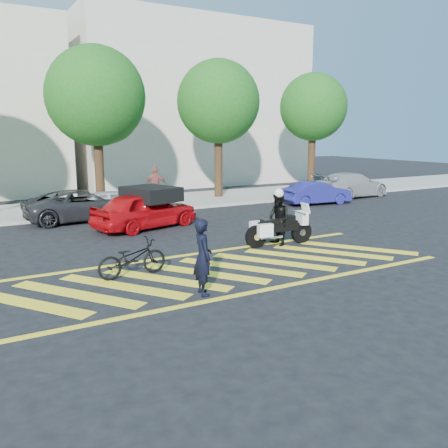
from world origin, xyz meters
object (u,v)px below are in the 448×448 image
red_convertible (145,210)px  parked_right (317,193)px  officer_bike (203,257)px  bicycle (132,258)px  officer_moto (278,219)px  parked_far_right (351,185)px  parked_mid_right (116,203)px  police_motorcycle (278,228)px  parked_mid_left (83,205)px

red_convertible → parked_right: (9.75, 1.47, -0.12)m
officer_bike → bicycle: size_ratio=0.95×
officer_moto → parked_far_right: officer_moto is taller
officer_moto → parked_mid_right: bearing=-152.2°
bicycle → police_motorcycle: size_ratio=0.76×
parked_right → parked_mid_right: bearing=87.7°
police_motorcycle → red_convertible: size_ratio=0.58×
parked_mid_right → parked_right: parked_mid_right is taller
parked_mid_left → parked_mid_right: parked_mid_left is taller
bicycle → red_convertible: (2.48, 5.67, 0.23)m
bicycle → parked_far_right: parked_far_right is taller
red_convertible → parked_mid_left: (-1.67, 2.87, -0.06)m
parked_mid_left → parked_right: (11.42, -1.40, -0.06)m
police_motorcycle → parked_far_right: 12.77m
officer_bike → police_motorcycle: bearing=-45.6°
officer_bike → parked_far_right: officer_bike is taller
bicycle → parked_mid_left: (0.81, 8.54, 0.17)m
parked_mid_right → officer_bike: bearing=-178.9°
police_motorcycle → parked_mid_left: parked_mid_left is taller
bicycle → parked_far_right: bearing=-67.2°
parked_mid_right → parked_right: bearing=-90.0°
police_motorcycle → officer_bike: bearing=-138.7°
red_convertible → parked_mid_right: 2.88m
parked_mid_right → parked_far_right: size_ratio=0.74×
officer_moto → parked_mid_left: officer_moto is taller
police_motorcycle → parked_far_right: parked_far_right is taller
parked_right → bicycle: bearing=125.9°
bicycle → parked_mid_right: size_ratio=0.51×
police_motorcycle → red_convertible: 5.51m
red_convertible → parked_mid_left: size_ratio=0.89×
parked_far_right → parked_mid_left: bearing=82.4°
officer_bike → parked_mid_right: size_ratio=0.49×
parked_mid_right → bicycle: bearing=173.4°
officer_bike → parked_far_right: size_ratio=0.36×
parked_right → parked_far_right: 3.65m
police_motorcycle → parked_mid_right: (-3.03, 7.62, 0.03)m
officer_bike → officer_moto: size_ratio=1.02×
officer_bike → police_motorcycle: size_ratio=0.73×
parked_right → red_convertible: bearing=104.2°
red_convertible → parked_far_right: bearing=-95.1°
officer_bike → officer_moto: bearing=-45.5°
officer_moto → parked_right: size_ratio=0.48×
bicycle → officer_bike: bearing=-161.0°
officer_bike → red_convertible: 7.93m
parked_mid_right → officer_moto: bearing=-150.5°
bicycle → red_convertible: red_convertible is taller
officer_moto → officer_bike: bearing=-48.7°
officer_bike → parked_mid_left: bearing=10.1°
officer_bike → parked_mid_left: size_ratio=0.37×
officer_moto → parked_mid_right: officer_moto is taller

